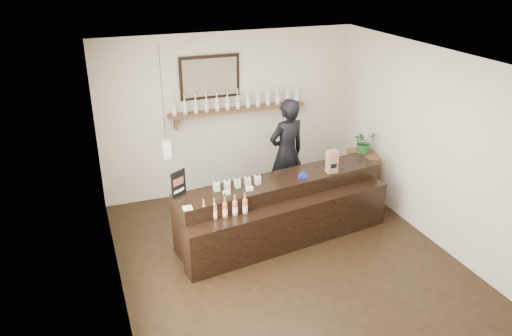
{
  "coord_description": "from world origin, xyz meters",
  "views": [
    {
      "loc": [
        -2.48,
        -5.42,
        4.01
      ],
      "look_at": [
        -0.19,
        0.7,
        1.14
      ],
      "focal_mm": 35.0,
      "sensor_mm": 36.0,
      "label": 1
    }
  ],
  "objects": [
    {
      "name": "counter",
      "position": [
        0.2,
        0.58,
        0.43
      ],
      "size": [
        3.31,
        1.32,
        1.06
      ],
      "color": "black",
      "rests_on": "ground"
    },
    {
      "name": "tape_dispenser",
      "position": [
        0.51,
        0.61,
        0.95
      ],
      "size": [
        0.13,
        0.06,
        0.1
      ],
      "color": "#1824A9",
      "rests_on": "counter"
    },
    {
      "name": "room_shell",
      "position": [
        0.0,
        0.0,
        1.7
      ],
      "size": [
        5.0,
        5.0,
        5.0
      ],
      "color": "beige",
      "rests_on": "ground"
    },
    {
      "name": "shopkeeper",
      "position": [
        0.66,
        1.55,
        1.05
      ],
      "size": [
        0.86,
        0.66,
        2.1
      ],
      "primitive_type": "imported",
      "rotation": [
        0.0,
        0.0,
        3.36
      ],
      "color": "black",
      "rests_on": "ground"
    },
    {
      "name": "back_wall_decor",
      "position": [
        -0.14,
        2.37,
        1.75
      ],
      "size": [
        2.66,
        0.96,
        1.69
      ],
      "color": "brown",
      "rests_on": "ground"
    },
    {
      "name": "potted_plant",
      "position": [
        2.0,
        1.33,
        1.02
      ],
      "size": [
        0.38,
        0.33,
        0.41
      ],
      "primitive_type": "imported",
      "rotation": [
        0.0,
        0.0,
        0.03
      ],
      "color": "#265F2A",
      "rests_on": "side_cabinet"
    },
    {
      "name": "paper_bag",
      "position": [
        1.01,
        0.65,
        1.08
      ],
      "size": [
        0.16,
        0.13,
        0.35
      ],
      "color": "olive",
      "rests_on": "counter"
    },
    {
      "name": "ground",
      "position": [
        0.0,
        0.0,
        0.0
      ],
      "size": [
        5.0,
        5.0,
        0.0
      ],
      "primitive_type": "plane",
      "color": "black",
      "rests_on": "ground"
    },
    {
      "name": "promo_sign",
      "position": [
        -1.33,
        0.68,
        1.09
      ],
      "size": [
        0.23,
        0.16,
        0.37
      ],
      "color": "black",
      "rests_on": "counter"
    },
    {
      "name": "side_cabinet",
      "position": [
        2.0,
        1.33,
        0.41
      ],
      "size": [
        0.54,
        0.65,
        0.82
      ],
      "color": "brown",
      "rests_on": "ground"
    }
  ]
}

